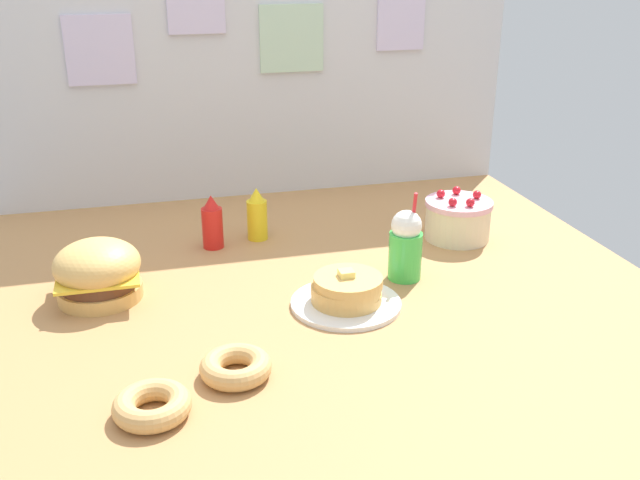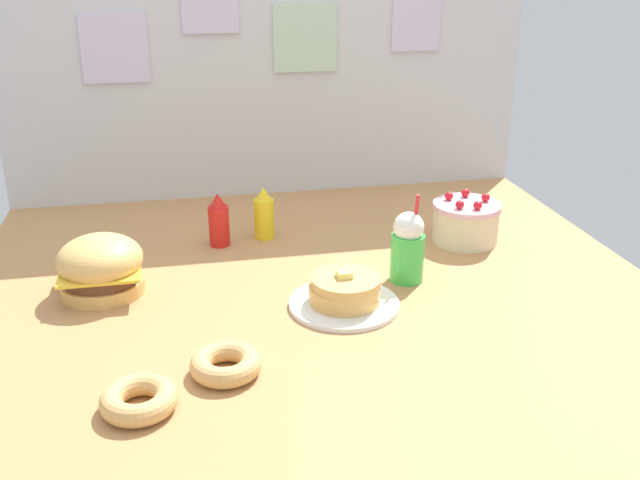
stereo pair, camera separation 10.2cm
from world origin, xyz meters
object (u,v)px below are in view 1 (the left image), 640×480
at_px(pancake_stack, 346,293).
at_px(ketchup_bottle, 212,223).
at_px(donut_chocolate, 236,366).
at_px(layer_cake, 458,219).
at_px(burger, 98,272).
at_px(mustard_bottle, 257,215).
at_px(donut_pink_glaze, 152,405).
at_px(cream_soda_cup, 406,245).

relative_size(pancake_stack, ketchup_bottle, 1.70).
bearing_deg(donut_chocolate, layer_cake, 37.37).
height_order(burger, mustard_bottle, mustard_bottle).
xyz_separation_m(layer_cake, donut_pink_glaze, (-1.02, -0.74, -0.04)).
xyz_separation_m(mustard_bottle, cream_soda_cup, (0.36, -0.41, 0.02)).
bearing_deg(donut_chocolate, burger, 122.12).
height_order(ketchup_bottle, mustard_bottle, same).
bearing_deg(layer_cake, pancake_stack, -143.12).
height_order(pancake_stack, donut_pink_glaze, pancake_stack).
relative_size(mustard_bottle, donut_pink_glaze, 1.08).
bearing_deg(ketchup_bottle, donut_pink_glaze, -104.91).
distance_m(pancake_stack, cream_soda_cup, 0.26).
bearing_deg(ketchup_bottle, layer_cake, -9.33).
relative_size(mustard_bottle, donut_chocolate, 1.08).
bearing_deg(layer_cake, cream_soda_cup, -138.76).
bearing_deg(pancake_stack, mustard_bottle, 105.34).
xyz_separation_m(pancake_stack, ketchup_bottle, (-0.30, 0.50, 0.04)).
height_order(burger, cream_soda_cup, cream_soda_cup).
xyz_separation_m(cream_soda_cup, donut_chocolate, (-0.55, -0.39, -0.08)).
relative_size(layer_cake, cream_soda_cup, 0.83).
xyz_separation_m(ketchup_bottle, mustard_bottle, (0.15, 0.04, 0.00)).
xyz_separation_m(ketchup_bottle, donut_chocolate, (-0.04, -0.77, -0.06)).
xyz_separation_m(ketchup_bottle, cream_soda_cup, (0.51, -0.37, 0.02)).
distance_m(ketchup_bottle, mustard_bottle, 0.16).
height_order(layer_cake, donut_pink_glaze, layer_cake).
relative_size(burger, cream_soda_cup, 0.88).
height_order(mustard_bottle, donut_pink_glaze, mustard_bottle).
bearing_deg(pancake_stack, cream_soda_cup, 30.36).
xyz_separation_m(layer_cake, ketchup_bottle, (-0.79, 0.13, 0.01)).
distance_m(burger, cream_soda_cup, 0.86).
bearing_deg(mustard_bottle, layer_cake, -14.51).
bearing_deg(mustard_bottle, ketchup_bottle, -166.72).
bearing_deg(donut_pink_glaze, ketchup_bottle, 75.09).
distance_m(mustard_bottle, donut_chocolate, 0.83).
height_order(burger, donut_chocolate, burger).
xyz_separation_m(burger, mustard_bottle, (0.50, 0.32, 0.00)).
bearing_deg(donut_pink_glaze, pancake_stack, 34.81).
height_order(layer_cake, ketchup_bottle, ketchup_bottle).
bearing_deg(mustard_bottle, pancake_stack, -74.66).
bearing_deg(pancake_stack, ketchup_bottle, 120.78).
relative_size(burger, ketchup_bottle, 1.33).
xyz_separation_m(pancake_stack, mustard_bottle, (-0.15, 0.54, 0.04)).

